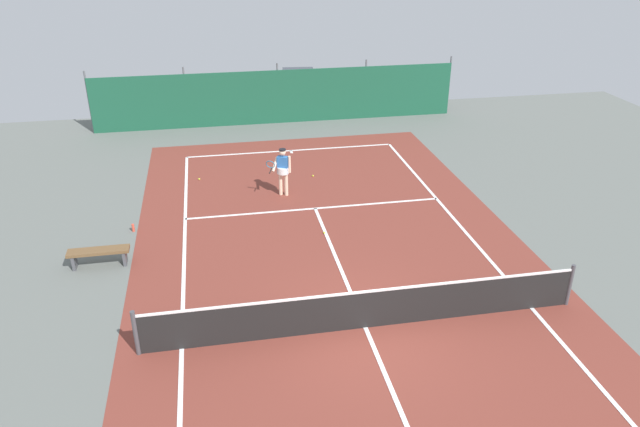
{
  "coord_description": "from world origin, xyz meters",
  "views": [
    {
      "loc": [
        -3.1,
        -10.85,
        8.39
      ],
      "look_at": [
        -0.26,
        4.22,
        0.9
      ],
      "focal_mm": 33.9,
      "sensor_mm": 36.0,
      "label": 1
    }
  ],
  "objects_px": {
    "tennis_player": "(283,169)",
    "water_bottle": "(133,228)",
    "tennis_net": "(366,309)",
    "tennis_ball_midcourt": "(313,176)",
    "courtside_bench": "(99,253)",
    "tennis_ball_by_sideline": "(199,179)",
    "parked_car": "(299,88)",
    "tennis_ball_near_player": "(324,233)"
  },
  "relations": [
    {
      "from": "tennis_player",
      "to": "water_bottle",
      "type": "relative_size",
      "value": 6.83
    },
    {
      "from": "tennis_net",
      "to": "tennis_ball_midcourt",
      "type": "bearing_deg",
      "value": 87.49
    },
    {
      "from": "tennis_player",
      "to": "courtside_bench",
      "type": "relative_size",
      "value": 1.03
    },
    {
      "from": "tennis_ball_by_sideline",
      "to": "courtside_bench",
      "type": "xyz_separation_m",
      "value": [
        -2.66,
        -5.54,
        0.34
      ]
    },
    {
      "from": "tennis_net",
      "to": "tennis_ball_midcourt",
      "type": "distance_m",
      "value": 9.09
    },
    {
      "from": "parked_car",
      "to": "tennis_player",
      "type": "bearing_deg",
      "value": -95.1
    },
    {
      "from": "tennis_ball_near_player",
      "to": "tennis_ball_midcourt",
      "type": "height_order",
      "value": "same"
    },
    {
      "from": "tennis_ball_by_sideline",
      "to": "parked_car",
      "type": "height_order",
      "value": "parked_car"
    },
    {
      "from": "tennis_net",
      "to": "courtside_bench",
      "type": "distance_m",
      "value": 7.46
    },
    {
      "from": "tennis_player",
      "to": "tennis_ball_midcourt",
      "type": "distance_m",
      "value": 2.11
    },
    {
      "from": "tennis_ball_midcourt",
      "to": "parked_car",
      "type": "height_order",
      "value": "parked_car"
    },
    {
      "from": "tennis_ball_by_sideline",
      "to": "parked_car",
      "type": "relative_size",
      "value": 0.02
    },
    {
      "from": "tennis_ball_near_player",
      "to": "water_bottle",
      "type": "height_order",
      "value": "water_bottle"
    },
    {
      "from": "tennis_ball_midcourt",
      "to": "water_bottle",
      "type": "relative_size",
      "value": 0.28
    },
    {
      "from": "water_bottle",
      "to": "tennis_ball_near_player",
      "type": "bearing_deg",
      "value": -12.18
    },
    {
      "from": "tennis_ball_near_player",
      "to": "parked_car",
      "type": "relative_size",
      "value": 0.02
    },
    {
      "from": "tennis_ball_by_sideline",
      "to": "water_bottle",
      "type": "bearing_deg",
      "value": -118.21
    },
    {
      "from": "tennis_net",
      "to": "parked_car",
      "type": "bearing_deg",
      "value": 85.81
    },
    {
      "from": "tennis_net",
      "to": "water_bottle",
      "type": "bearing_deg",
      "value": 133.74
    },
    {
      "from": "tennis_ball_by_sideline",
      "to": "courtside_bench",
      "type": "relative_size",
      "value": 0.04
    },
    {
      "from": "tennis_net",
      "to": "courtside_bench",
      "type": "relative_size",
      "value": 6.33
    },
    {
      "from": "parked_car",
      "to": "courtside_bench",
      "type": "distance_m",
      "value": 16.4
    },
    {
      "from": "water_bottle",
      "to": "courtside_bench",
      "type": "bearing_deg",
      "value": -110.25
    },
    {
      "from": "tennis_player",
      "to": "water_bottle",
      "type": "distance_m",
      "value": 5.15
    },
    {
      "from": "tennis_ball_by_sideline",
      "to": "parked_car",
      "type": "bearing_deg",
      "value": 60.79
    },
    {
      "from": "tennis_player",
      "to": "water_bottle",
      "type": "bearing_deg",
      "value": 46.56
    },
    {
      "from": "tennis_player",
      "to": "tennis_ball_near_player",
      "type": "distance_m",
      "value": 3.24
    },
    {
      "from": "tennis_ball_near_player",
      "to": "tennis_ball_by_sideline",
      "type": "distance_m",
      "value": 6.05
    },
    {
      "from": "tennis_player",
      "to": "tennis_ball_midcourt",
      "type": "height_order",
      "value": "tennis_player"
    },
    {
      "from": "tennis_player",
      "to": "tennis_ball_midcourt",
      "type": "xyz_separation_m",
      "value": [
        1.26,
        1.41,
        -0.93
      ]
    },
    {
      "from": "tennis_net",
      "to": "tennis_player",
      "type": "relative_size",
      "value": 6.17
    },
    {
      "from": "tennis_ball_near_player",
      "to": "tennis_player",
      "type": "bearing_deg",
      "value": 105.36
    },
    {
      "from": "tennis_ball_near_player",
      "to": "tennis_ball_midcourt",
      "type": "relative_size",
      "value": 1.0
    },
    {
      "from": "courtside_bench",
      "to": "water_bottle",
      "type": "distance_m",
      "value": 2.02
    },
    {
      "from": "parked_car",
      "to": "tennis_ball_near_player",
      "type": "bearing_deg",
      "value": -89.28
    },
    {
      "from": "tennis_net",
      "to": "water_bottle",
      "type": "distance_m",
      "value": 8.13
    },
    {
      "from": "tennis_ball_by_sideline",
      "to": "courtside_bench",
      "type": "bearing_deg",
      "value": -115.61
    },
    {
      "from": "parked_car",
      "to": "water_bottle",
      "type": "bearing_deg",
      "value": -112.43
    },
    {
      "from": "tennis_player",
      "to": "tennis_ball_midcourt",
      "type": "bearing_deg",
      "value": -106.02
    },
    {
      "from": "tennis_ball_near_player",
      "to": "tennis_ball_by_sideline",
      "type": "xyz_separation_m",
      "value": [
        -3.61,
        4.86,
        0.0
      ]
    },
    {
      "from": "tennis_player",
      "to": "parked_car",
      "type": "height_order",
      "value": "parked_car"
    },
    {
      "from": "parked_car",
      "to": "tennis_net",
      "type": "bearing_deg",
      "value": -87.69
    }
  ]
}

